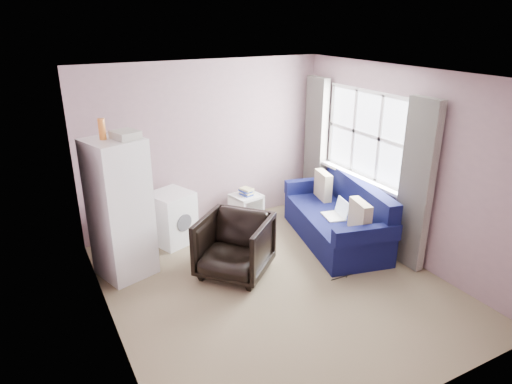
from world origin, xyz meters
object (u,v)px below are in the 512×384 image
at_px(side_table, 246,206).
at_px(washing_machine, 172,217).
at_px(armchair, 234,243).
at_px(fridge, 120,208).
at_px(sofa, 339,219).

bearing_deg(side_table, washing_machine, -174.92).
bearing_deg(washing_machine, armchair, -92.15).
bearing_deg(side_table, fridge, -162.43).
xyz_separation_m(armchair, side_table, (0.84, 1.32, -0.16)).
relative_size(armchair, sofa, 0.40).
bearing_deg(sofa, washing_machine, 166.51).
xyz_separation_m(fridge, side_table, (2.04, 0.65, -0.62)).
distance_m(fridge, sofa, 3.04).
bearing_deg(washing_machine, sofa, -47.56).
relative_size(armchair, fridge, 0.43).
bearing_deg(fridge, washing_machine, 16.30).
distance_m(armchair, side_table, 1.57).
relative_size(fridge, washing_machine, 2.63).
height_order(armchair, fridge, fridge).
xyz_separation_m(armchair, fridge, (-1.21, 0.67, 0.47)).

